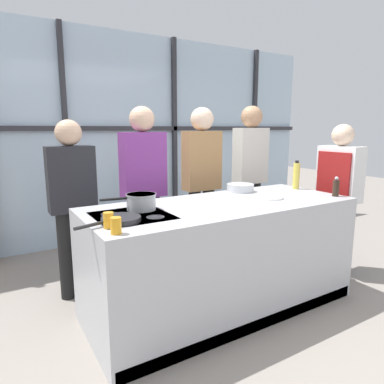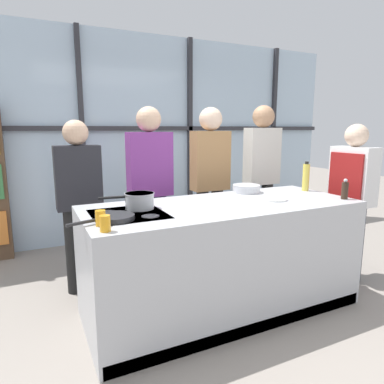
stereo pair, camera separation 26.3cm
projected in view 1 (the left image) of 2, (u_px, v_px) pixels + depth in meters
name	position (u px, v px, depth m)	size (l,w,h in m)	color
ground_plane	(221.00, 306.00, 3.02)	(18.00, 18.00, 0.00)	gray
back_window_wall	(124.00, 138.00, 4.70)	(6.40, 0.10, 2.80)	silver
demo_island	(222.00, 256.00, 2.93)	(2.28, 0.92, 0.93)	#B7BABF
chef	(338.00, 192.00, 3.58)	(0.23, 0.44, 1.58)	#232838
spectator_far_left	(73.00, 198.00, 3.05)	(0.40, 0.23, 1.62)	black
spectator_center_left	(144.00, 183.00, 3.38)	(0.43, 0.24, 1.75)	#232838
spectator_center_right	(202.00, 177.00, 3.73)	(0.41, 0.25, 1.76)	black
spectator_far_right	(250.00, 170.00, 4.07)	(0.41, 0.25, 1.80)	black
frying_pan	(120.00, 219.00, 2.26)	(0.46, 0.26, 0.04)	#232326
saucepan	(141.00, 201.00, 2.59)	(0.42, 0.23, 0.12)	silver
white_plate	(270.00, 197.00, 3.04)	(0.23, 0.23, 0.01)	white
mixing_bowl	(240.00, 187.00, 3.36)	(0.27, 0.27, 0.07)	silver
oil_bottle	(296.00, 176.00, 3.49)	(0.07, 0.07, 0.29)	#E0CC4C
pepper_grinder	(336.00, 188.00, 3.11)	(0.06, 0.06, 0.18)	#332319
juice_glass_near	(116.00, 226.00, 2.00)	(0.06, 0.06, 0.10)	orange
juice_glass_far	(109.00, 220.00, 2.12)	(0.06, 0.06, 0.10)	orange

